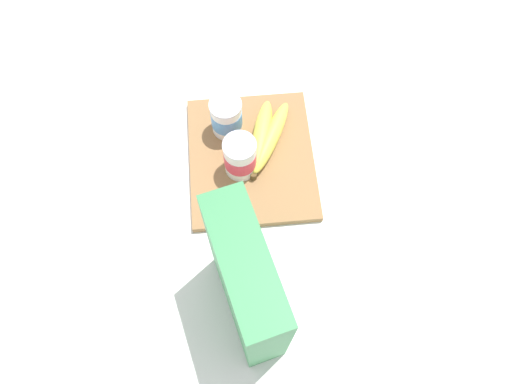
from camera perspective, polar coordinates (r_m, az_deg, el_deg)
name	(u,v)px	position (r m, az deg, el deg)	size (l,w,h in m)	color
ground_plane	(251,160)	(0.99, -0.54, 3.81)	(2.40, 2.40, 0.00)	silver
cutting_board	(251,158)	(0.99, -0.55, 4.05)	(0.30, 0.25, 0.02)	olive
cereal_box	(246,286)	(0.75, -1.15, -11.07)	(0.20, 0.07, 0.30)	#38844C
yogurt_cup_front	(240,157)	(0.93, -1.90, 4.19)	(0.06, 0.06, 0.09)	white
yogurt_cup_back	(226,117)	(0.98, -3.53, 8.90)	(0.06, 0.06, 0.09)	white
banana_bunch	(266,137)	(0.98, 1.21, 6.58)	(0.18, 0.11, 0.04)	#E5D84B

